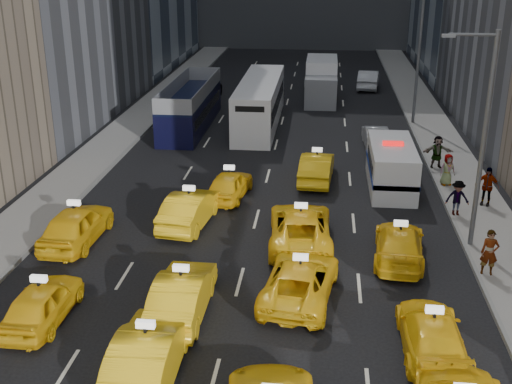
# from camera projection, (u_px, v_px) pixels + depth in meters

# --- Properties ---
(sidewalk_west) EXTENTS (3.00, 90.00, 0.15)m
(sidewalk_west) POSITION_uv_depth(u_px,v_px,m) (112.00, 143.00, 41.12)
(sidewalk_west) COLOR gray
(sidewalk_west) RESTS_ON ground
(sidewalk_east) EXTENTS (3.00, 90.00, 0.15)m
(sidewalk_east) POSITION_uv_depth(u_px,v_px,m) (447.00, 153.00, 39.04)
(sidewalk_east) COLOR gray
(sidewalk_east) RESTS_ON ground
(curb_west) EXTENTS (0.15, 90.00, 0.18)m
(curb_west) POSITION_uv_depth(u_px,v_px,m) (134.00, 143.00, 40.97)
(curb_west) COLOR slate
(curb_west) RESTS_ON ground
(curb_east) EXTENTS (0.15, 90.00, 0.18)m
(curb_east) POSITION_uv_depth(u_px,v_px,m) (422.00, 152.00, 39.18)
(curb_east) COLOR slate
(curb_east) RESTS_ON ground
(streetlight_near) EXTENTS (2.15, 0.22, 9.00)m
(streetlight_near) POSITION_uv_depth(u_px,v_px,m) (481.00, 135.00, 25.37)
(streetlight_near) COLOR #595B60
(streetlight_near) RESTS_ON ground
(streetlight_far) EXTENTS (2.15, 0.22, 9.00)m
(streetlight_far) POSITION_uv_depth(u_px,v_px,m) (417.00, 55.00, 43.92)
(streetlight_far) COLOR #595B60
(streetlight_far) RESTS_ON ground
(taxi_5) EXTENTS (1.76, 4.95, 1.63)m
(taxi_5) POSITION_uv_depth(u_px,v_px,m) (148.00, 355.00, 18.64)
(taxi_5) COLOR yellow
(taxi_5) RESTS_ON ground
(taxi_8) EXTENTS (1.72, 4.13, 1.40)m
(taxi_8) POSITION_uv_depth(u_px,v_px,m) (42.00, 303.00, 21.56)
(taxi_8) COLOR yellow
(taxi_8) RESTS_ON ground
(taxi_9) EXTENTS (1.67, 4.73, 1.56)m
(taxi_9) POSITION_uv_depth(u_px,v_px,m) (182.00, 294.00, 21.96)
(taxi_9) COLOR yellow
(taxi_9) RESTS_ON ground
(taxi_10) EXTENTS (3.00, 5.34, 1.41)m
(taxi_10) POSITION_uv_depth(u_px,v_px,m) (300.00, 280.00, 23.00)
(taxi_10) COLOR yellow
(taxi_10) RESTS_ON ground
(taxi_11) EXTENTS (1.89, 4.61, 1.33)m
(taxi_11) POSITION_uv_depth(u_px,v_px,m) (432.00, 334.00, 19.87)
(taxi_11) COLOR yellow
(taxi_11) RESTS_ON ground
(taxi_12) EXTENTS (2.09, 4.82, 1.62)m
(taxi_12) POSITION_uv_depth(u_px,v_px,m) (76.00, 225.00, 27.26)
(taxi_12) COLOR yellow
(taxi_12) RESTS_ON ground
(taxi_13) EXTENTS (2.23, 4.91, 1.56)m
(taxi_13) POSITION_uv_depth(u_px,v_px,m) (190.00, 209.00, 29.03)
(taxi_13) COLOR yellow
(taxi_13) RESTS_ON ground
(taxi_14) EXTENTS (2.85, 5.70, 1.55)m
(taxi_14) POSITION_uv_depth(u_px,v_px,m) (300.00, 227.00, 27.15)
(taxi_14) COLOR yellow
(taxi_14) RESTS_ON ground
(taxi_15) EXTENTS (2.39, 4.92, 1.38)m
(taxi_15) POSITION_uv_depth(u_px,v_px,m) (399.00, 244.00, 25.82)
(taxi_15) COLOR yellow
(taxi_15) RESTS_ON ground
(taxi_16) EXTENTS (2.20, 4.29, 1.40)m
(taxi_16) POSITION_uv_depth(u_px,v_px,m) (229.00, 185.00, 32.17)
(taxi_16) COLOR yellow
(taxi_16) RESTS_ON ground
(taxi_17) EXTENTS (1.94, 4.79, 1.55)m
(taxi_17) POSITION_uv_depth(u_px,v_px,m) (317.00, 167.00, 34.44)
(taxi_17) COLOR yellow
(taxi_17) RESTS_ON ground
(nypd_van) EXTENTS (2.86, 6.01, 2.49)m
(nypd_van) POSITION_uv_depth(u_px,v_px,m) (391.00, 167.00, 33.41)
(nypd_van) COLOR silver
(nypd_van) RESTS_ON ground
(double_decker) EXTENTS (3.51, 11.10, 3.17)m
(double_decker) POSITION_uv_depth(u_px,v_px,m) (191.00, 105.00, 44.44)
(double_decker) COLOR black
(double_decker) RESTS_ON ground
(city_bus) EXTENTS (3.89, 12.51, 3.18)m
(city_bus) POSITION_uv_depth(u_px,v_px,m) (260.00, 103.00, 45.02)
(city_bus) COLOR silver
(city_bus) RESTS_ON ground
(box_truck) EXTENTS (2.87, 7.35, 3.30)m
(box_truck) POSITION_uv_depth(u_px,v_px,m) (321.00, 81.00, 52.07)
(box_truck) COLOR silver
(box_truck) RESTS_ON ground
(misc_car_0) EXTENTS (1.59, 4.08, 1.33)m
(misc_car_0) POSITION_uv_depth(u_px,v_px,m) (375.00, 136.00, 40.49)
(misc_car_0) COLOR #999CA0
(misc_car_0) RESTS_ON ground
(misc_car_1) EXTENTS (2.69, 5.57, 1.53)m
(misc_car_1) POSITION_uv_depth(u_px,v_px,m) (203.00, 90.00, 52.96)
(misc_car_1) COLOR black
(misc_car_1) RESTS_ON ground
(misc_car_2) EXTENTS (2.04, 4.71, 1.35)m
(misc_car_2) POSITION_uv_depth(u_px,v_px,m) (316.00, 78.00, 58.08)
(misc_car_2) COLOR gray
(misc_car_2) RESTS_ON ground
(misc_car_3) EXTENTS (1.69, 4.15, 1.41)m
(misc_car_3) POSITION_uv_depth(u_px,v_px,m) (262.00, 79.00, 57.54)
(misc_car_3) COLOR black
(misc_car_3) RESTS_ON ground
(misc_car_4) EXTENTS (2.24, 5.08, 1.62)m
(misc_car_4) POSITION_uv_depth(u_px,v_px,m) (368.00, 79.00, 56.76)
(misc_car_4) COLOR #AEB0B6
(misc_car_4) RESTS_ON ground
(pedestrian_0) EXTENTS (0.71, 0.52, 1.81)m
(pedestrian_0) POSITION_uv_depth(u_px,v_px,m) (490.00, 252.00, 24.30)
(pedestrian_0) COLOR gray
(pedestrian_0) RESTS_ON sidewalk_east
(pedestrian_2) EXTENTS (1.11, 0.49, 1.69)m
(pedestrian_2) POSITION_uv_depth(u_px,v_px,m) (457.00, 198.00, 29.69)
(pedestrian_2) COLOR gray
(pedestrian_2) RESTS_ON sidewalk_east
(pedestrian_3) EXTENTS (1.23, 0.91, 1.92)m
(pedestrian_3) POSITION_uv_depth(u_px,v_px,m) (487.00, 186.00, 30.81)
(pedestrian_3) COLOR gray
(pedestrian_3) RESTS_ON sidewalk_east
(pedestrian_4) EXTENTS (0.91, 0.65, 1.68)m
(pedestrian_4) POSITION_uv_depth(u_px,v_px,m) (447.00, 169.00, 33.46)
(pedestrian_4) COLOR gray
(pedestrian_4) RESTS_ON sidewalk_east
(pedestrian_5) EXTENTS (1.77, 0.73, 1.85)m
(pedestrian_5) POSITION_uv_depth(u_px,v_px,m) (437.00, 152.00, 36.01)
(pedestrian_5) COLOR gray
(pedestrian_5) RESTS_ON sidewalk_east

